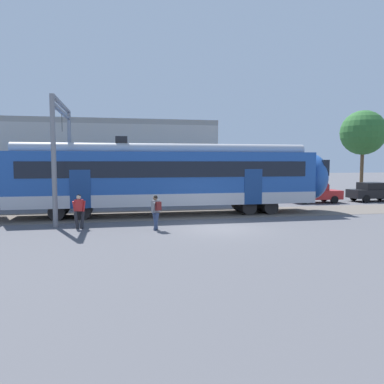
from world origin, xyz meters
The scene contains 9 objects.
ground_plane centered at (0.00, 0.00, 0.00)m, with size 160.00×160.00×0.00m, color #515156.
commuter_train centered at (-10.37, 5.05, 2.25)m, with size 38.05×3.07×4.73m.
pedestrian_red centered at (-6.65, 1.19, 0.99)m, with size 0.64×0.58×1.67m.
pedestrian_grey centered at (-3.06, 0.04, 0.99)m, with size 0.51×0.71×1.67m.
parked_car_red centered at (10.37, 9.38, 0.78)m, with size 4.04×1.83×1.54m.
parked_car_black centered at (15.63, 9.43, 0.78)m, with size 4.03×1.82×1.54m.
catenary_gantry centered at (-7.86, 5.05, 4.31)m, with size 0.24×6.64×6.53m.
background_building centered at (-7.79, 13.10, 3.21)m, with size 21.24×5.00×9.20m.
street_tree_right centered at (18.12, 14.44, 5.95)m, with size 4.20×4.20×8.07m.
Camera 1 is at (-4.82, -17.46, 3.25)m, focal length 35.00 mm.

